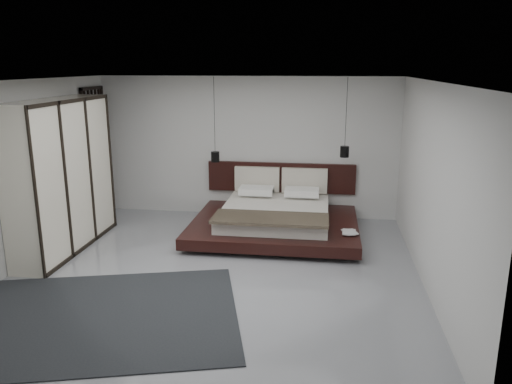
# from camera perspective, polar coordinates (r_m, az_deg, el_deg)

# --- Properties ---
(floor) EXTENTS (6.00, 6.00, 0.00)m
(floor) POSITION_cam_1_polar(r_m,az_deg,el_deg) (7.61, -4.57, -9.03)
(floor) COLOR gray
(floor) RESTS_ON ground
(ceiling) EXTENTS (6.00, 6.00, 0.00)m
(ceiling) POSITION_cam_1_polar(r_m,az_deg,el_deg) (6.99, -5.04, 12.54)
(ceiling) COLOR white
(ceiling) RESTS_ON wall_back
(wall_back) EXTENTS (6.00, 0.00, 6.00)m
(wall_back) POSITION_cam_1_polar(r_m,az_deg,el_deg) (10.06, -1.03, 5.13)
(wall_back) COLOR silver
(wall_back) RESTS_ON floor
(wall_front) EXTENTS (6.00, 0.00, 6.00)m
(wall_front) POSITION_cam_1_polar(r_m,az_deg,el_deg) (4.42, -13.43, -7.51)
(wall_front) COLOR silver
(wall_front) RESTS_ON floor
(wall_left) EXTENTS (0.00, 6.00, 6.00)m
(wall_left) POSITION_cam_1_polar(r_m,az_deg,el_deg) (8.35, -25.31, 1.82)
(wall_left) COLOR silver
(wall_left) RESTS_ON floor
(wall_right) EXTENTS (0.00, 6.00, 6.00)m
(wall_right) POSITION_cam_1_polar(r_m,az_deg,el_deg) (7.14, 19.40, 0.46)
(wall_right) COLOR silver
(wall_right) RESTS_ON floor
(lattice_screen) EXTENTS (0.05, 0.90, 2.60)m
(lattice_screen) POSITION_cam_1_polar(r_m,az_deg,el_deg) (10.44, -17.77, 4.23)
(lattice_screen) COLOR black
(lattice_screen) RESTS_ON floor
(bed) EXTENTS (2.96, 2.47, 1.11)m
(bed) POSITION_cam_1_polar(r_m,az_deg,el_deg) (9.16, 2.23, -2.88)
(bed) COLOR black
(bed) RESTS_ON floor
(book_lower) EXTENTS (0.30, 0.35, 0.03)m
(book_lower) POSITION_cam_1_polar(r_m,az_deg,el_deg) (8.49, 9.98, -4.60)
(book_lower) COLOR #99724C
(book_lower) RESTS_ON bed
(book_upper) EXTENTS (0.23, 0.31, 0.02)m
(book_upper) POSITION_cam_1_polar(r_m,az_deg,el_deg) (8.45, 9.85, -4.50)
(book_upper) COLOR #99724C
(book_upper) RESTS_ON book_lower
(pendant_left) EXTENTS (0.16, 0.16, 1.59)m
(pendant_left) POSITION_cam_1_polar(r_m,az_deg,el_deg) (9.58, -4.68, 4.11)
(pendant_left) COLOR black
(pendant_left) RESTS_ON ceiling
(pendant_right) EXTENTS (0.16, 0.16, 1.44)m
(pendant_right) POSITION_cam_1_polar(r_m,az_deg,el_deg) (9.33, 10.09, 4.60)
(pendant_right) COLOR black
(pendant_right) RESTS_ON ceiling
(wardrobe) EXTENTS (0.60, 2.54, 2.49)m
(wardrobe) POSITION_cam_1_polar(r_m,az_deg,el_deg) (8.76, -21.31, 1.72)
(wardrobe) COLOR #ECE6CE
(wardrobe) RESTS_ON floor
(rug) EXTENTS (4.07, 3.36, 0.02)m
(rug) POSITION_cam_1_polar(r_m,az_deg,el_deg) (6.62, -18.19, -13.45)
(rug) COLOR black
(rug) RESTS_ON floor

